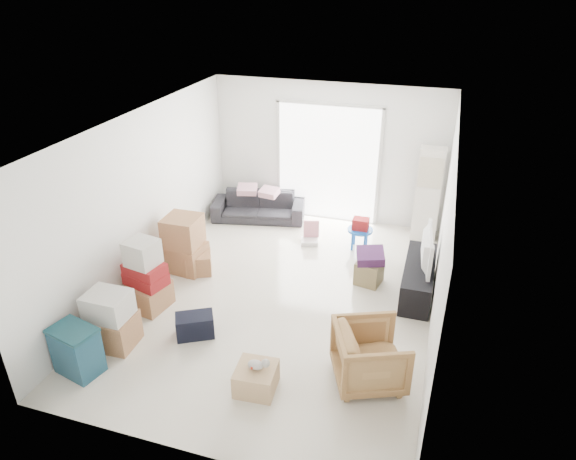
% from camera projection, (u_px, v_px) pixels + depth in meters
% --- Properties ---
extents(room_shell, '(4.98, 6.48, 3.18)m').
position_uv_depth(room_shell, '(280.00, 218.00, 7.31)').
color(room_shell, silver).
rests_on(room_shell, ground).
extents(sliding_door, '(2.10, 0.04, 2.33)m').
position_uv_depth(sliding_door, '(328.00, 159.00, 9.89)').
color(sliding_door, white).
rests_on(sliding_door, room_shell).
extents(ac_tower, '(0.45, 0.30, 1.75)m').
position_uv_depth(ac_tower, '(428.00, 195.00, 9.27)').
color(ac_tower, silver).
rests_on(ac_tower, room_shell).
extents(tv_console, '(0.45, 1.50, 0.50)m').
position_uv_depth(tv_console, '(418.00, 278.00, 7.94)').
color(tv_console, black).
rests_on(tv_console, room_shell).
extents(television, '(0.64, 1.01, 0.13)m').
position_uv_depth(television, '(421.00, 261.00, 7.80)').
color(television, black).
rests_on(television, tv_console).
extents(sofa, '(1.89, 0.89, 0.71)m').
position_uv_depth(sofa, '(258.00, 202.00, 10.23)').
color(sofa, '#29282E').
rests_on(sofa, room_shell).
extents(pillow_left, '(0.48, 0.42, 0.13)m').
position_uv_depth(pillow_left, '(247.00, 182.00, 10.07)').
color(pillow_left, '#BE8A9C').
rests_on(pillow_left, sofa).
extents(pillow_right, '(0.38, 0.33, 0.12)m').
position_uv_depth(pillow_right, '(269.00, 185.00, 9.94)').
color(pillow_right, '#BE8A9C').
rests_on(pillow_right, sofa).
extents(armchair, '(1.01, 1.04, 0.83)m').
position_uv_depth(armchair, '(370.00, 353.00, 6.15)').
color(armchair, tan).
rests_on(armchair, room_shell).
extents(storage_bins, '(0.64, 0.52, 0.65)m').
position_uv_depth(storage_bins, '(77.00, 350.00, 6.33)').
color(storage_bins, navy).
rests_on(storage_bins, room_shell).
extents(box_stack_a, '(0.62, 0.52, 0.80)m').
position_uv_depth(box_stack_a, '(111.00, 320.00, 6.77)').
color(box_stack_a, '#B27D50').
rests_on(box_stack_a, room_shell).
extents(box_stack_b, '(0.68, 0.63, 1.11)m').
position_uv_depth(box_stack_b, '(146.00, 279.00, 7.49)').
color(box_stack_b, '#B27D50').
rests_on(box_stack_b, room_shell).
extents(box_stack_c, '(0.69, 0.59, 0.96)m').
position_uv_depth(box_stack_c, '(184.00, 244.00, 8.45)').
color(box_stack_c, '#B27D50').
rests_on(box_stack_c, room_shell).
extents(loose_box, '(0.55, 0.55, 0.34)m').
position_uv_depth(loose_box, '(198.00, 263.00, 8.50)').
color(loose_box, '#B27D50').
rests_on(loose_box, room_shell).
extents(duffel_bag, '(0.59, 0.51, 0.33)m').
position_uv_depth(duffel_bag, '(195.00, 325.00, 7.03)').
color(duffel_bag, black).
rests_on(duffel_bag, room_shell).
extents(ottoman, '(0.45, 0.45, 0.39)m').
position_uv_depth(ottoman, '(369.00, 272.00, 8.20)').
color(ottoman, olive).
rests_on(ottoman, room_shell).
extents(blanket, '(0.51, 0.51, 0.14)m').
position_uv_depth(blanket, '(370.00, 258.00, 8.08)').
color(blanket, '#411E4B').
rests_on(blanket, ottoman).
extents(kids_table, '(0.45, 0.45, 0.59)m').
position_uv_depth(kids_table, '(360.00, 228.00, 9.11)').
color(kids_table, blue).
rests_on(kids_table, room_shell).
extents(toy_walker, '(0.37, 0.34, 0.41)m').
position_uv_depth(toy_walker, '(310.00, 237.00, 9.44)').
color(toy_walker, silver).
rests_on(toy_walker, room_shell).
extents(wood_crate, '(0.51, 0.51, 0.32)m').
position_uv_depth(wood_crate, '(256.00, 378.00, 6.14)').
color(wood_crate, tan).
rests_on(wood_crate, room_shell).
extents(plush_bunny, '(0.27, 0.16, 0.13)m').
position_uv_depth(plush_bunny, '(258.00, 364.00, 6.03)').
color(plush_bunny, '#B2ADA8').
rests_on(plush_bunny, wood_crate).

